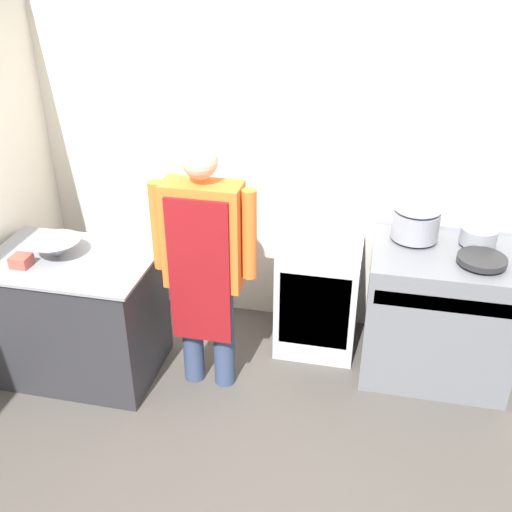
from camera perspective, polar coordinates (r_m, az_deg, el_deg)
name	(u,v)px	position (r m, az deg, el deg)	size (l,w,h in m)	color
ground_plane	(216,472)	(3.66, -3.81, -19.86)	(14.00, 14.00, 0.00)	#4C4742
wall_back	(275,152)	(4.31, 1.79, 9.86)	(8.00, 0.05, 2.70)	silver
prep_counter	(79,315)	(4.25, -16.54, -5.42)	(1.08, 0.75, 0.88)	#2D2D33
stove	(437,312)	(4.26, 16.89, -5.09)	(0.95, 0.75, 0.94)	slate
fridge_unit	(319,296)	(4.37, 5.98, -3.77)	(0.56, 0.57, 0.81)	silver
person_cook	(204,257)	(3.70, -4.97, -0.14)	(0.66, 0.24, 1.69)	#38476B
mixing_bowl	(55,248)	(4.06, -18.57, 0.71)	(0.33, 0.33, 0.12)	gray
plastic_tub	(21,261)	(4.02, -21.45, -0.44)	(0.11, 0.11, 0.07)	#B24C3F
stock_pot	(416,221)	(4.07, 15.00, 3.21)	(0.31, 0.31, 0.23)	gray
saute_pan	(482,260)	(3.93, 20.73, -0.32)	(0.30, 0.30, 0.04)	#262628
sauce_pot	(479,236)	(4.14, 20.44, 1.82)	(0.23, 0.23, 0.11)	gray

